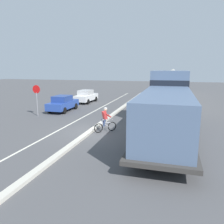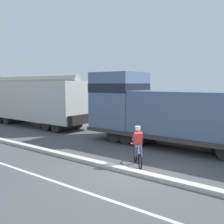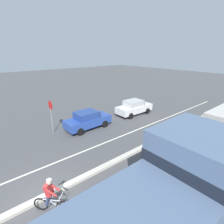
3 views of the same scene
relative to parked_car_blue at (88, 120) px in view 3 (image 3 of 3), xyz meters
The scene contains 7 objects.
ground_plane 8.34m from the parked_car_blue, 48.00° to the right, with size 120.00×120.00×0.00m, color #4C4C4F.
median_curb 5.61m from the parked_car_blue, ahead, with size 0.36×36.00×0.16m, color beige.
lane_stripe 3.26m from the parked_car_blue, ahead, with size 0.14×36.00×0.01m, color silver.
parked_car_blue is the anchor object (origin of this frame).
parked_car_white 5.98m from the parked_car_blue, 89.06° to the left, with size 1.93×4.25×1.62m.
cyclist 8.83m from the parked_car_blue, 42.57° to the right, with size 1.30×1.20×1.71m.
stop_sign 3.26m from the parked_car_blue, 111.15° to the right, with size 0.76×0.08×2.88m.
Camera 3 is at (7.13, -1.52, 6.73)m, focal length 28.00 mm.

